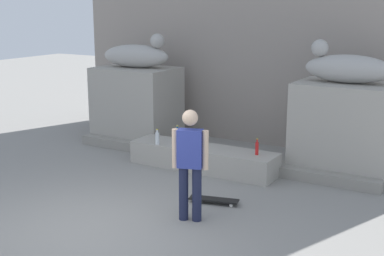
{
  "coord_description": "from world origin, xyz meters",
  "views": [
    {
      "loc": [
        4.82,
        -5.28,
        3.14
      ],
      "look_at": [
        0.42,
        2.2,
        1.1
      ],
      "focal_mm": 49.64,
      "sensor_mm": 36.0,
      "label": 1
    }
  ],
  "objects_px": {
    "bottle_blue": "(177,135)",
    "skateboard": "(214,200)",
    "statue_reclining_left": "(137,55)",
    "statue_reclining_right": "(347,68)",
    "bottle_clear": "(157,138)",
    "skater": "(190,160)",
    "bottle_red": "(257,148)"
  },
  "relations": [
    {
      "from": "bottle_red",
      "to": "skateboard",
      "type": "bearing_deg",
      "value": -92.42
    },
    {
      "from": "bottle_blue",
      "to": "skateboard",
      "type": "bearing_deg",
      "value": -43.83
    },
    {
      "from": "statue_reclining_left",
      "to": "statue_reclining_right",
      "type": "height_order",
      "value": "same"
    },
    {
      "from": "skater",
      "to": "bottle_blue",
      "type": "relative_size",
      "value": 5.31
    },
    {
      "from": "bottle_blue",
      "to": "skater",
      "type": "bearing_deg",
      "value": -54.4
    },
    {
      "from": "skater",
      "to": "bottle_clear",
      "type": "distance_m",
      "value": 2.8
    },
    {
      "from": "bottle_clear",
      "to": "skater",
      "type": "bearing_deg",
      "value": -45.93
    },
    {
      "from": "bottle_blue",
      "to": "bottle_red",
      "type": "relative_size",
      "value": 1.03
    },
    {
      "from": "skater",
      "to": "skateboard",
      "type": "relative_size",
      "value": 2.03
    },
    {
      "from": "bottle_clear",
      "to": "bottle_red",
      "type": "relative_size",
      "value": 1.01
    },
    {
      "from": "bottle_blue",
      "to": "bottle_red",
      "type": "xyz_separation_m",
      "value": [
        1.78,
        -0.12,
        -0.01
      ]
    },
    {
      "from": "skateboard",
      "to": "bottle_blue",
      "type": "distance_m",
      "value": 2.44
    },
    {
      "from": "skater",
      "to": "bottle_clear",
      "type": "xyz_separation_m",
      "value": [
        -1.93,
        2.0,
        -0.35
      ]
    },
    {
      "from": "bottle_red",
      "to": "skater",
      "type": "bearing_deg",
      "value": -91.36
    },
    {
      "from": "bottle_blue",
      "to": "statue_reclining_left",
      "type": "bearing_deg",
      "value": 149.42
    },
    {
      "from": "statue_reclining_right",
      "to": "skater",
      "type": "relative_size",
      "value": 0.96
    },
    {
      "from": "skater",
      "to": "bottle_red",
      "type": "height_order",
      "value": "skater"
    },
    {
      "from": "bottle_clear",
      "to": "bottle_red",
      "type": "height_order",
      "value": "bottle_clear"
    },
    {
      "from": "skateboard",
      "to": "bottle_red",
      "type": "height_order",
      "value": "bottle_red"
    },
    {
      "from": "skater",
      "to": "bottle_blue",
      "type": "xyz_separation_m",
      "value": [
        -1.73,
        2.42,
        -0.35
      ]
    },
    {
      "from": "skater",
      "to": "skateboard",
      "type": "xyz_separation_m",
      "value": [
        -0.01,
        0.77,
        -0.86
      ]
    },
    {
      "from": "statue_reclining_right",
      "to": "statue_reclining_left",
      "type": "bearing_deg",
      "value": -0.62
    },
    {
      "from": "statue_reclining_right",
      "to": "bottle_clear",
      "type": "height_order",
      "value": "statue_reclining_right"
    },
    {
      "from": "statue_reclining_right",
      "to": "bottle_red",
      "type": "relative_size",
      "value": 5.27
    },
    {
      "from": "statue_reclining_right",
      "to": "bottle_red",
      "type": "height_order",
      "value": "statue_reclining_right"
    },
    {
      "from": "statue_reclining_left",
      "to": "bottle_red",
      "type": "relative_size",
      "value": 5.46
    },
    {
      "from": "statue_reclining_left",
      "to": "skateboard",
      "type": "height_order",
      "value": "statue_reclining_left"
    },
    {
      "from": "skater",
      "to": "skateboard",
      "type": "distance_m",
      "value": 1.15
    },
    {
      "from": "statue_reclining_right",
      "to": "skateboard",
      "type": "xyz_separation_m",
      "value": [
        -1.31,
        -2.64,
        -1.94
      ]
    },
    {
      "from": "statue_reclining_right",
      "to": "skater",
      "type": "distance_m",
      "value": 3.8
    },
    {
      "from": "statue_reclining_right",
      "to": "bottle_red",
      "type": "distance_m",
      "value": 2.2
    },
    {
      "from": "statue_reclining_left",
      "to": "skater",
      "type": "height_order",
      "value": "statue_reclining_left"
    }
  ]
}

